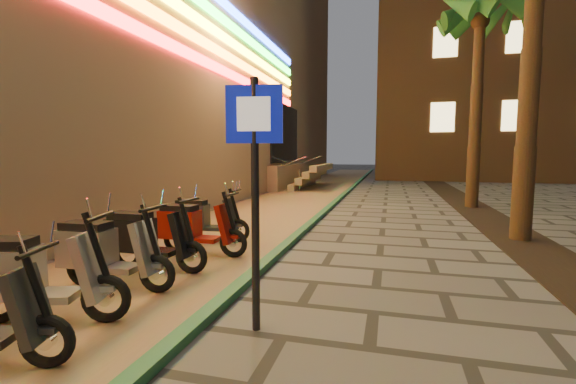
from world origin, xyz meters
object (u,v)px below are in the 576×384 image
(scooter_7, at_px, (103,251))
(scooter_9, at_px, (192,227))
(scooter_6, at_px, (27,276))
(pedestrian_sign, at_px, (255,170))
(scooter_8, at_px, (145,238))
(scooter_10, at_px, (203,218))

(scooter_7, distance_m, scooter_9, 1.86)
(scooter_6, relative_size, scooter_7, 1.03)
(pedestrian_sign, bearing_deg, scooter_7, 156.03)
(scooter_8, bearing_deg, scooter_10, 91.57)
(pedestrian_sign, height_order, scooter_8, pedestrian_sign)
(scooter_6, distance_m, scooter_7, 1.10)
(scooter_7, bearing_deg, scooter_8, 85.77)
(scooter_8, height_order, scooter_10, scooter_8)
(pedestrian_sign, height_order, scooter_10, pedestrian_sign)
(pedestrian_sign, xyz_separation_m, scooter_7, (-2.34, 0.62, -1.12))
(scooter_6, bearing_deg, scooter_7, 73.34)
(scooter_10, bearing_deg, scooter_6, -94.55)
(scooter_6, xyz_separation_m, scooter_7, (0.00, 1.10, -0.02))
(scooter_8, bearing_deg, pedestrian_sign, -32.67)
(pedestrian_sign, distance_m, scooter_8, 2.96)
(scooter_9, bearing_deg, scooter_10, 107.50)
(scooter_7, xyz_separation_m, scooter_9, (0.28, 1.84, -0.00))
(scooter_6, xyz_separation_m, scooter_8, (0.03, 1.95, -0.02))
(scooter_9, bearing_deg, scooter_8, -104.32)
(scooter_8, xyz_separation_m, scooter_10, (-0.06, 1.99, -0.02))
(scooter_7, xyz_separation_m, scooter_10, (-0.03, 2.84, -0.02))
(scooter_9, distance_m, scooter_10, 1.05)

